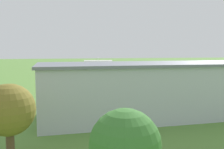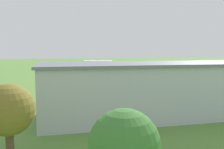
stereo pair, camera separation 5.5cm
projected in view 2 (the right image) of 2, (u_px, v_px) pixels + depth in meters
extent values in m
plane|color=#568438|center=(101.00, 82.00, 71.14)|extent=(400.00, 400.00, 0.00)
cube|color=#B7BCC6|center=(160.00, 90.00, 34.77)|extent=(33.12, 10.94, 7.12)
cube|color=slate|center=(161.00, 64.00, 34.40)|extent=(33.74, 11.55, 0.35)
cube|color=#384251|center=(147.00, 89.00, 39.73)|extent=(10.00, 0.44, 5.84)
cylinder|color=silver|center=(98.00, 65.00, 67.66)|extent=(1.87, 5.80, 1.93)
cone|color=black|center=(98.00, 66.00, 70.81)|extent=(0.82, 0.91, 0.81)
cube|color=silver|center=(98.00, 65.00, 68.32)|extent=(7.94, 2.68, 0.37)
cube|color=silver|center=(98.00, 61.00, 68.75)|extent=(7.94, 2.68, 0.37)
cube|color=silver|center=(98.00, 60.00, 65.23)|extent=(0.30, 1.30, 1.47)
cube|color=silver|center=(98.00, 64.00, 65.16)|extent=(2.71, 1.29, 0.23)
cylinder|color=black|center=(102.00, 69.00, 68.18)|extent=(0.24, 0.65, 0.64)
cylinder|color=black|center=(95.00, 69.00, 68.09)|extent=(0.24, 0.65, 0.64)
cylinder|color=#332D28|center=(107.00, 63.00, 68.67)|extent=(0.13, 0.31, 1.31)
cylinder|color=#332D28|center=(89.00, 63.00, 68.41)|extent=(0.13, 0.31, 1.31)
cube|color=orange|center=(21.00, 101.00, 41.84)|extent=(2.26, 4.27, 0.79)
cube|color=#2D3842|center=(21.00, 97.00, 41.78)|extent=(1.85, 2.45, 0.53)
cylinder|color=black|center=(27.00, 104.00, 40.84)|extent=(0.28, 0.66, 0.64)
cylinder|color=black|center=(15.00, 105.00, 40.28)|extent=(0.28, 0.66, 0.64)
cylinder|color=black|center=(27.00, 101.00, 43.48)|extent=(0.28, 0.66, 0.64)
cylinder|color=black|center=(16.00, 102.00, 42.93)|extent=(0.28, 0.66, 0.64)
cylinder|color=navy|center=(215.00, 93.00, 51.26)|extent=(0.36, 0.36, 0.88)
cylinder|color=#33723F|center=(216.00, 89.00, 51.19)|extent=(0.43, 0.43, 0.62)
sphere|color=brown|center=(216.00, 87.00, 51.14)|extent=(0.24, 0.24, 0.24)
cylinder|color=navy|center=(52.00, 100.00, 43.58)|extent=(0.42, 0.42, 0.79)
cylinder|color=orange|center=(51.00, 97.00, 43.51)|extent=(0.50, 0.50, 0.56)
sphere|color=brown|center=(51.00, 94.00, 43.48)|extent=(0.22, 0.22, 0.22)
cylinder|color=navy|center=(48.00, 95.00, 48.51)|extent=(0.39, 0.39, 0.80)
cylinder|color=#33723F|center=(48.00, 92.00, 48.44)|extent=(0.46, 0.46, 0.57)
sphere|color=#D8AD84|center=(48.00, 90.00, 48.40)|extent=(0.22, 0.22, 0.22)
cylinder|color=#33723F|center=(221.00, 96.00, 47.39)|extent=(0.35, 0.35, 0.88)
cylinder|color=orange|center=(222.00, 92.00, 47.31)|extent=(0.42, 0.42, 0.62)
sphere|color=brown|center=(222.00, 90.00, 47.27)|extent=(0.24, 0.24, 0.24)
cylinder|color=#3F3F47|center=(187.00, 92.00, 51.40)|extent=(0.32, 0.32, 0.89)
cylinder|color=navy|center=(187.00, 89.00, 51.32)|extent=(0.38, 0.38, 0.63)
sphere|color=#9E704C|center=(187.00, 87.00, 51.28)|extent=(0.24, 0.24, 0.24)
cylinder|color=brown|center=(10.00, 144.00, 20.10)|extent=(0.65, 0.65, 3.20)
sphere|color=olive|center=(8.00, 110.00, 19.82)|extent=(4.21, 4.21, 4.21)
sphere|color=#38722D|center=(124.00, 145.00, 13.05)|extent=(3.85, 3.85, 3.85)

